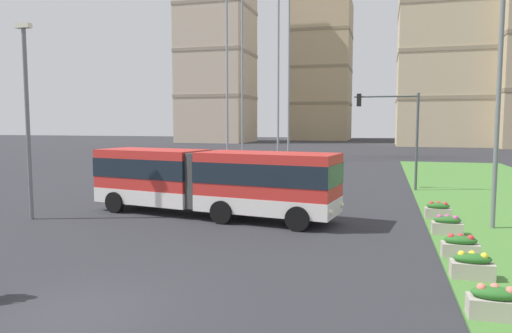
{
  "coord_description": "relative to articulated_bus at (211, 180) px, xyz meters",
  "views": [
    {
      "loc": [
        6.58,
        -8.79,
        4.27
      ],
      "look_at": [
        0.71,
        12.75,
        2.2
      ],
      "focal_mm": 32.92,
      "sensor_mm": 36.0,
      "label": 1
    }
  ],
  "objects": [
    {
      "name": "traffic_light_far_right",
      "position": [
        8.34,
        10.78,
        2.56
      ],
      "size": [
        3.96,
        0.28,
        6.13
      ],
      "color": "#474C51",
      "rests_on": "ground"
    },
    {
      "name": "ground_plane",
      "position": [
        1.03,
        -11.22,
        -1.65
      ],
      "size": [
        260.0,
        260.0,
        0.0
      ],
      "primitive_type": "plane",
      "color": "#2D2D33"
    },
    {
      "name": "streetlight_left",
      "position": [
        -7.47,
        -2.76,
        3.06
      ],
      "size": [
        0.7,
        0.28,
        8.54
      ],
      "color": "slate",
      "rests_on": "ground"
    },
    {
      "name": "apartment_tower_centre",
      "position": [
        18.21,
        75.82,
        19.39
      ],
      "size": [
        16.91,
        14.84,
        42.04
      ],
      "color": "beige",
      "rests_on": "ground"
    },
    {
      "name": "car_maroon_sedan",
      "position": [
        -5.01,
        10.78,
        -0.9
      ],
      "size": [
        4.58,
        2.43,
        1.58
      ],
      "color": "maroon",
      "rests_on": "ground"
    },
    {
      "name": "flower_planter_3",
      "position": [
        10.01,
        -1.25,
        -1.23
      ],
      "size": [
        1.1,
        0.56,
        0.74
      ],
      "color": "#B7AD9E",
      "rests_on": "grass_median"
    },
    {
      "name": "apartment_tower_westcentre",
      "position": [
        -8.01,
        101.64,
        15.91
      ],
      "size": [
        14.35,
        16.01,
        35.09
      ],
      "color": "tan",
      "rests_on": "ground"
    },
    {
      "name": "streetlight_median",
      "position": [
        11.91,
        0.35,
        3.67
      ],
      "size": [
        0.7,
        0.28,
        9.74
      ],
      "color": "slate",
      "rests_on": "ground"
    },
    {
      "name": "flower_planter_1",
      "position": [
        10.01,
        -6.51,
        -1.23
      ],
      "size": [
        1.1,
        0.56,
        0.74
      ],
      "color": "#B7AD9E",
      "rests_on": "grass_median"
    },
    {
      "name": "articulated_bus",
      "position": [
        0.0,
        0.0,
        0.0
      ],
      "size": [
        12.06,
        4.47,
        3.0
      ],
      "color": "red",
      "rests_on": "ground"
    },
    {
      "name": "apartment_tower_west",
      "position": [
        -28.97,
        80.75,
        22.64
      ],
      "size": [
        14.96,
        15.2,
        48.54
      ],
      "color": "#C6B299",
      "rests_on": "ground"
    },
    {
      "name": "transmission_pylon",
      "position": [
        -6.9,
        34.62,
        15.61
      ],
      "size": [
        9.0,
        6.24,
        31.66
      ],
      "color": "gray",
      "rests_on": "ground"
    },
    {
      "name": "flower_planter_0",
      "position": [
        10.01,
        -9.22,
        -1.23
      ],
      "size": [
        1.1,
        0.56,
        0.74
      ],
      "color": "#B7AD9E",
      "rests_on": "grass_median"
    },
    {
      "name": "flower_planter_4",
      "position": [
        10.01,
        1.88,
        -1.23
      ],
      "size": [
        1.1,
        0.56,
        0.74
      ],
      "color": "#B7AD9E",
      "rests_on": "grass_median"
    },
    {
      "name": "flower_planter_2",
      "position": [
        10.01,
        -4.44,
        -1.23
      ],
      "size": [
        1.1,
        0.56,
        0.74
      ],
      "color": "#B7AD9E",
      "rests_on": "grass_median"
    }
  ]
}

